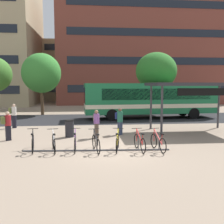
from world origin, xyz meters
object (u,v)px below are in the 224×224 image
at_px(parked_bicycle_black_0, 33,143).
at_px(parked_bicycle_black_3, 96,143).
at_px(parked_bicycle_red_6, 158,143).
at_px(commuter_olive_pack_1, 96,122).
at_px(commuter_navy_pack_2, 120,119).
at_px(city_bus, 150,99).
at_px(parked_bicycle_yellow_4, 117,143).
at_px(parked_bicycle_purple_2, 75,143).
at_px(street_tree_2, 41,73).
at_px(parked_bicycle_red_5, 140,143).
at_px(commuter_olive_pack_0, 7,124).
at_px(parked_bicycle_white_1, 54,143).
at_px(street_tree_1, 156,71).
at_px(trash_bin, 70,128).
at_px(commuter_olive_pack_3, 14,114).
at_px(transit_shelter, 194,86).

xyz_separation_m(parked_bicycle_black_0, parked_bicycle_black_3, (2.94, -0.35, 0.00)).
relative_size(parked_bicycle_black_3, parked_bicycle_red_6, 1.00).
height_order(parked_bicycle_black_3, commuter_olive_pack_1, commuter_olive_pack_1).
bearing_deg(parked_bicycle_red_6, commuter_navy_pack_2, 9.52).
xyz_separation_m(city_bus, parked_bicycle_yellow_4, (-4.30, -11.25, -1.39)).
xyz_separation_m(parked_bicycle_purple_2, parked_bicycle_yellow_4, (1.99, -0.19, 0.00)).
xyz_separation_m(parked_bicycle_purple_2, street_tree_2, (-3.99, 14.72, 3.84)).
height_order(city_bus, commuter_olive_pack_1, city_bus).
bearing_deg(city_bus, street_tree_2, -22.82).
relative_size(city_bus, parked_bicycle_yellow_4, 7.14).
relative_size(parked_bicycle_red_5, commuter_olive_pack_1, 1.05).
distance_m(commuter_olive_pack_0, commuter_navy_pack_2, 6.50).
relative_size(parked_bicycle_white_1, commuter_olive_pack_0, 1.05).
height_order(parked_bicycle_purple_2, parked_bicycle_black_3, same).
bearing_deg(parked_bicycle_red_6, city_bus, -20.61).
distance_m(parked_bicycle_white_1, parked_bicycle_black_3, 1.97).
relative_size(parked_bicycle_red_5, street_tree_2, 0.28).
bearing_deg(parked_bicycle_red_6, parked_bicycle_black_0, 76.49).
distance_m(city_bus, street_tree_1, 4.48).
xyz_separation_m(parked_bicycle_purple_2, parked_bicycle_red_6, (3.90, -0.38, 0.00)).
xyz_separation_m(parked_bicycle_white_1, street_tree_2, (-3.01, 14.78, 3.84)).
bearing_deg(parked_bicycle_white_1, street_tree_2, 0.42).
bearing_deg(street_tree_2, parked_bicycle_black_0, -82.11).
bearing_deg(parked_bicycle_black_0, trash_bin, -35.24).
height_order(parked_bicycle_red_6, street_tree_1, street_tree_1).
bearing_deg(commuter_olive_pack_3, parked_bicycle_white_1, -62.42).
bearing_deg(commuter_olive_pack_3, city_bus, 20.72).
height_order(commuter_navy_pack_2, commuter_olive_pack_3, commuter_olive_pack_3).
height_order(parked_bicycle_yellow_4, commuter_navy_pack_2, commuter_navy_pack_2).
height_order(parked_bicycle_white_1, transit_shelter, transit_shelter).
xyz_separation_m(parked_bicycle_yellow_4, parked_bicycle_red_6, (1.91, -0.19, 0.00)).
bearing_deg(transit_shelter, parked_bicycle_red_5, -135.39).
height_order(parked_bicycle_white_1, parked_bicycle_black_3, same).
height_order(parked_bicycle_white_1, trash_bin, trash_bin).
relative_size(parked_bicycle_red_6, street_tree_1, 0.27).
bearing_deg(commuter_olive_pack_0, parked_bicycle_yellow_4, -57.57).
relative_size(city_bus, parked_bicycle_black_0, 7.11).
distance_m(city_bus, parked_bicycle_red_6, 11.77).
relative_size(city_bus, parked_bicycle_white_1, 7.14).
distance_m(parked_bicycle_black_0, parked_bicycle_white_1, 1.00).
bearing_deg(street_tree_1, parked_bicycle_red_5, -107.90).
bearing_deg(trash_bin, parked_bicycle_black_0, -115.65).
relative_size(parked_bicycle_red_6, commuter_olive_pack_0, 1.05).
distance_m(parked_bicycle_red_6, trash_bin, 5.66).
xyz_separation_m(transit_shelter, commuter_olive_pack_0, (-11.29, -1.54, -2.08)).
distance_m(commuter_olive_pack_3, street_tree_2, 8.61).
xyz_separation_m(parked_bicycle_black_0, commuter_olive_pack_3, (-2.69, 6.66, 0.62)).
relative_size(parked_bicycle_white_1, commuter_olive_pack_1, 1.04).
distance_m(parked_bicycle_black_3, commuter_olive_pack_3, 9.02).
height_order(city_bus, commuter_olive_pack_0, city_bus).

